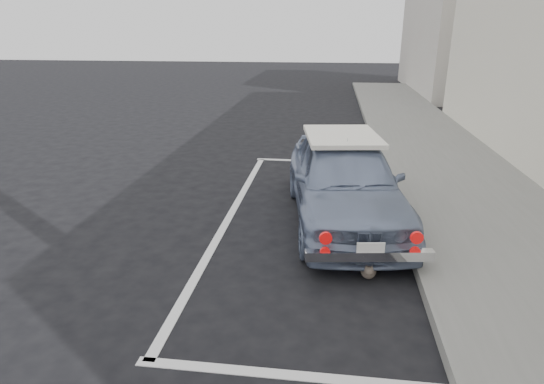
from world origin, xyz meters
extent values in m
plane|color=black|center=(0.00, 0.00, 0.00)|extent=(80.00, 80.00, 0.00)
cube|color=slate|center=(3.20, 2.00, 0.07)|extent=(2.80, 40.00, 0.15)
cube|color=beige|center=(6.35, 20.00, 4.00)|extent=(3.50, 10.00, 8.00)
cube|color=silver|center=(0.50, -0.50, 0.00)|extent=(3.00, 0.12, 0.01)
cube|color=silver|center=(0.50, 6.50, 0.00)|extent=(3.00, 0.12, 0.01)
cube|color=silver|center=(-0.90, 3.00, 0.00)|extent=(0.12, 7.00, 0.01)
imported|color=#7887A6|center=(0.93, 3.10, 0.68)|extent=(2.15, 4.18, 1.36)
cube|color=white|center=(0.87, 3.49, 1.29)|extent=(1.32, 1.66, 0.07)
cube|color=silver|center=(1.20, 1.17, 0.38)|extent=(1.53, 0.33, 0.12)
cube|color=white|center=(1.21, 1.13, 0.48)|extent=(0.33, 0.07, 0.17)
cylinder|color=red|center=(0.68, 1.07, 0.62)|extent=(0.15, 0.06, 0.15)
cylinder|color=red|center=(1.73, 1.21, 0.62)|extent=(0.15, 0.06, 0.15)
cylinder|color=red|center=(0.68, 1.07, 0.44)|extent=(0.12, 0.06, 0.12)
cylinder|color=red|center=(1.73, 1.21, 0.44)|extent=(0.12, 0.06, 0.12)
ellipsoid|color=#706056|center=(1.22, 1.33, 0.10)|extent=(0.21, 0.31, 0.18)
sphere|color=#706056|center=(1.21, 1.20, 0.16)|extent=(0.12, 0.12, 0.12)
cone|color=#706056|center=(1.18, 1.20, 0.22)|extent=(0.04, 0.04, 0.05)
cone|color=#706056|center=(1.24, 1.19, 0.22)|extent=(0.04, 0.04, 0.05)
cylinder|color=#706056|center=(1.28, 1.48, 0.04)|extent=(0.09, 0.20, 0.03)
camera|label=1|loc=(0.67, -3.74, 2.90)|focal=30.00mm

